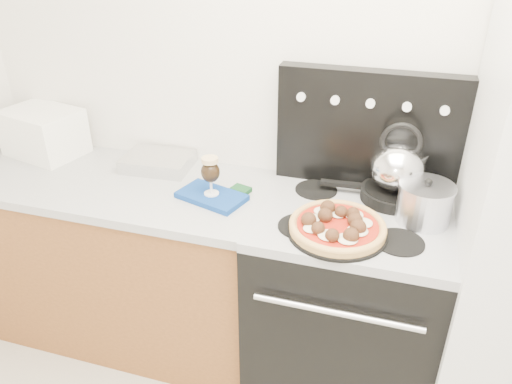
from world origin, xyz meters
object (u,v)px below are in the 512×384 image
at_px(pizza, 338,224).
at_px(stock_pot, 424,204).
at_px(stove_body, 344,307).
at_px(tea_kettle, 398,163).
at_px(beer_glass, 211,176).
at_px(pizza_pan, 337,232).
at_px(oven_mitt, 212,196).
at_px(toaster_oven, 44,132).
at_px(base_cabinet, 124,261).
at_px(skillet, 393,194).

height_order(pizza, stock_pot, stock_pot).
distance_m(stove_body, stock_pot, 0.61).
bearing_deg(tea_kettle, beer_glass, -157.14).
bearing_deg(pizza_pan, tea_kettle, 59.94).
bearing_deg(stock_pot, pizza, -149.10).
bearing_deg(oven_mitt, pizza, -13.90).
distance_m(oven_mitt, pizza, 0.57).
distance_m(toaster_oven, beer_glass, 0.98).
bearing_deg(pizza_pan, base_cabinet, 170.54).
bearing_deg(base_cabinet, pizza, -9.46).
xyz_separation_m(stove_body, beer_glass, (-0.60, -0.02, 0.57)).
bearing_deg(stove_body, beer_glass, -178.52).
bearing_deg(stove_body, oven_mitt, -178.52).
relative_size(base_cabinet, pizza_pan, 3.90).
xyz_separation_m(toaster_oven, pizza_pan, (1.51, -0.33, -0.09)).
bearing_deg(skillet, stove_body, -129.97).
bearing_deg(skillet, oven_mitt, -166.25).
height_order(pizza_pan, pizza, pizza).
distance_m(skillet, tea_kettle, 0.14).
distance_m(stove_body, pizza, 0.54).
distance_m(beer_glass, tea_kettle, 0.76).
bearing_deg(pizza, pizza_pan, 0.00).
bearing_deg(base_cabinet, tea_kettle, 6.39).
xyz_separation_m(beer_glass, stock_pot, (0.85, 0.04, -0.02)).
bearing_deg(stock_pot, pizza_pan, -149.10).
relative_size(stove_body, pizza, 2.47).
distance_m(base_cabinet, toaster_oven, 0.75).
distance_m(beer_glass, pizza, 0.57).
xyz_separation_m(oven_mitt, pizza_pan, (0.55, -0.14, 0.01)).
bearing_deg(oven_mitt, base_cabinet, 175.47).
bearing_deg(pizza, beer_glass, 166.10).
height_order(stove_body, pizza, pizza).
xyz_separation_m(skillet, tea_kettle, (-0.00, 0.00, 0.14)).
height_order(toaster_oven, tea_kettle, tea_kettle).
height_order(stove_body, beer_glass, beer_glass).
bearing_deg(skillet, pizza, -120.06).
bearing_deg(pizza, tea_kettle, 59.94).
xyz_separation_m(stove_body, toaster_oven, (-1.56, 0.18, 0.57)).
bearing_deg(toaster_oven, stove_body, 6.57).
bearing_deg(base_cabinet, beer_glass, -4.53).
bearing_deg(pizza, oven_mitt, 166.10).
xyz_separation_m(pizza_pan, tea_kettle, (0.18, 0.32, 0.16)).
distance_m(pizza_pan, pizza, 0.03).
bearing_deg(beer_glass, tea_kettle, 13.75).
bearing_deg(pizza, stock_pot, 30.90).
relative_size(pizza_pan, skillet, 1.40).
xyz_separation_m(base_cabinet, oven_mitt, (0.51, -0.04, 0.48)).
height_order(oven_mitt, skillet, skillet).
xyz_separation_m(oven_mitt, skillet, (0.73, 0.18, 0.03)).
height_order(base_cabinet, beer_glass, beer_glass).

